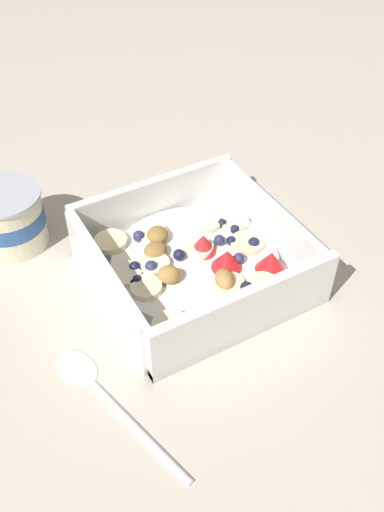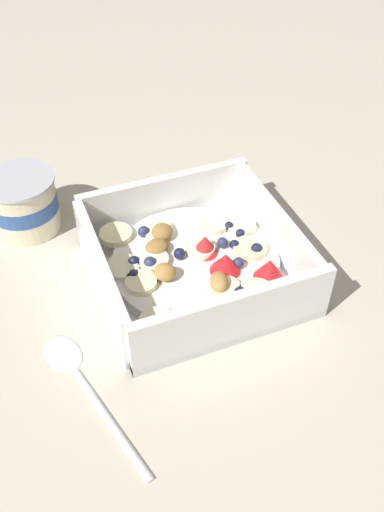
% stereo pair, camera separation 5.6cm
% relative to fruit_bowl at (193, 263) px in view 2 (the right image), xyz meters
% --- Properties ---
extents(ground_plane, '(2.40, 2.40, 0.00)m').
position_rel_fruit_bowl_xyz_m(ground_plane, '(0.00, -0.01, -0.02)').
color(ground_plane, beige).
extents(fruit_bowl, '(0.20, 0.20, 0.06)m').
position_rel_fruit_bowl_xyz_m(fruit_bowl, '(0.00, 0.00, 0.00)').
color(fruit_bowl, white).
rests_on(fruit_bowl, ground).
extents(spoon, '(0.06, 0.17, 0.01)m').
position_rel_fruit_bowl_xyz_m(spoon, '(-0.14, -0.07, -0.02)').
color(spoon, silver).
rests_on(spoon, ground).
extents(yogurt_cup, '(0.08, 0.08, 0.07)m').
position_rel_fruit_bowl_xyz_m(yogurt_cup, '(-0.15, 0.15, 0.01)').
color(yogurt_cup, beige).
rests_on(yogurt_cup, ground).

